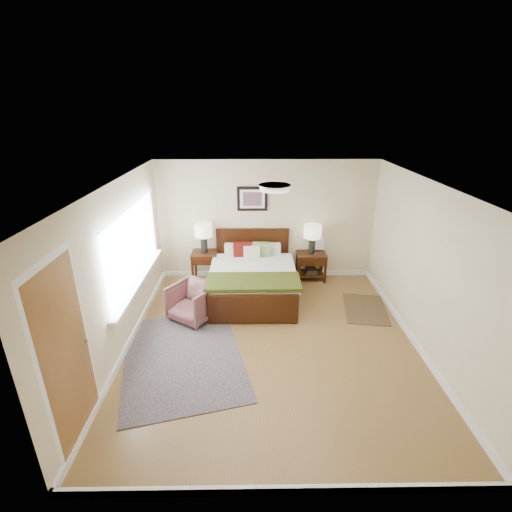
# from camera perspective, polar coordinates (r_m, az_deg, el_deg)

# --- Properties ---
(floor) EXTENTS (5.00, 5.00, 0.00)m
(floor) POSITION_cam_1_polar(r_m,az_deg,el_deg) (6.04, 2.43, -13.04)
(floor) COLOR brown
(floor) RESTS_ON ground
(back_wall) EXTENTS (4.50, 0.04, 2.50)m
(back_wall) POSITION_cam_1_polar(r_m,az_deg,el_deg) (7.76, 1.59, 5.46)
(back_wall) COLOR beige
(back_wall) RESTS_ON ground
(front_wall) EXTENTS (4.50, 0.04, 2.50)m
(front_wall) POSITION_cam_1_polar(r_m,az_deg,el_deg) (3.31, 5.27, -20.33)
(front_wall) COLOR beige
(front_wall) RESTS_ON ground
(left_wall) EXTENTS (0.04, 5.00, 2.50)m
(left_wall) POSITION_cam_1_polar(r_m,az_deg,el_deg) (5.74, -20.40, -2.17)
(left_wall) COLOR beige
(left_wall) RESTS_ON ground
(right_wall) EXTENTS (0.04, 5.00, 2.50)m
(right_wall) POSITION_cam_1_polar(r_m,az_deg,el_deg) (5.99, 24.70, -1.85)
(right_wall) COLOR beige
(right_wall) RESTS_ON ground
(ceiling) EXTENTS (4.50, 5.00, 0.02)m
(ceiling) POSITION_cam_1_polar(r_m,az_deg,el_deg) (5.03, 2.90, 10.91)
(ceiling) COLOR white
(ceiling) RESTS_ON back_wall
(window) EXTENTS (0.11, 2.72, 1.32)m
(window) POSITION_cam_1_polar(r_m,az_deg,el_deg) (6.29, -18.12, 1.50)
(window) COLOR silver
(window) RESTS_ON left_wall
(door) EXTENTS (0.06, 1.00, 2.18)m
(door) POSITION_cam_1_polar(r_m,az_deg,el_deg) (4.42, -27.08, -13.66)
(door) COLOR silver
(door) RESTS_ON ground
(ceil_fixture) EXTENTS (0.44, 0.44, 0.08)m
(ceil_fixture) POSITION_cam_1_polar(r_m,az_deg,el_deg) (5.04, 2.89, 10.52)
(ceil_fixture) COLOR white
(ceil_fixture) RESTS_ON ceiling
(bed) EXTENTS (1.65, 1.99, 1.07)m
(bed) POSITION_cam_1_polar(r_m,az_deg,el_deg) (7.10, -0.50, -2.67)
(bed) COLOR black
(bed) RESTS_ON ground
(wall_art) EXTENTS (0.62, 0.05, 0.50)m
(wall_art) POSITION_cam_1_polar(r_m,az_deg,el_deg) (7.60, -0.57, 8.78)
(wall_art) COLOR black
(wall_art) RESTS_ON back_wall
(nightstand_left) EXTENTS (0.54, 0.48, 0.64)m
(nightstand_left) POSITION_cam_1_polar(r_m,az_deg,el_deg) (7.82, -7.89, -0.33)
(nightstand_left) COLOR black
(nightstand_left) RESTS_ON ground
(nightstand_right) EXTENTS (0.61, 0.45, 0.60)m
(nightstand_right) POSITION_cam_1_polar(r_m,az_deg,el_deg) (7.92, 8.45, -1.15)
(nightstand_right) COLOR black
(nightstand_right) RESTS_ON ground
(lamp_left) EXTENTS (0.36, 0.36, 0.61)m
(lamp_left) POSITION_cam_1_polar(r_m,az_deg,el_deg) (7.65, -8.09, 3.62)
(lamp_left) COLOR black
(lamp_left) RESTS_ON nightstand_left
(lamp_right) EXTENTS (0.36, 0.36, 0.61)m
(lamp_right) POSITION_cam_1_polar(r_m,az_deg,el_deg) (7.70, 8.71, 3.42)
(lamp_right) COLOR black
(lamp_right) RESTS_ON nightstand_right
(armchair) EXTENTS (0.96, 0.97, 0.64)m
(armchair) POSITION_cam_1_polar(r_m,az_deg,el_deg) (6.55, -9.71, -6.99)
(armchair) COLOR brown
(armchair) RESTS_ON ground
(rug_persian) EXTENTS (2.21, 2.72, 0.01)m
(rug_persian) POSITION_cam_1_polar(r_m,az_deg,el_deg) (5.83, -11.21, -14.92)
(rug_persian) COLOR #0C193E
(rug_persian) RESTS_ON ground
(rug_navy) EXTENTS (0.89, 1.20, 0.01)m
(rug_navy) POSITION_cam_1_polar(r_m,az_deg,el_deg) (7.18, 16.50, -7.79)
(rug_navy) COLOR black
(rug_navy) RESTS_ON ground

